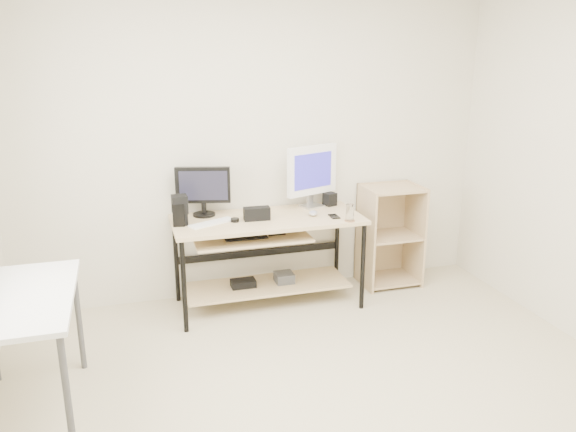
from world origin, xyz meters
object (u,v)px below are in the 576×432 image
(shelf_unit, at_px, (388,234))
(audio_controller, at_px, (179,215))
(black_monitor, at_px, (203,188))
(side_table, at_px, (17,310))
(white_imac, at_px, (312,172))
(desk, at_px, (265,243))

(shelf_unit, height_order, audio_controller, audio_controller)
(black_monitor, bearing_deg, side_table, -119.73)
(side_table, height_order, white_imac, white_imac)
(black_monitor, bearing_deg, audio_controller, -120.26)
(shelf_unit, xyz_separation_m, black_monitor, (-1.62, 0.04, 0.52))
(desk, bearing_deg, audio_controller, -177.35)
(side_table, xyz_separation_m, shelf_unit, (2.83, 1.22, -0.22))
(side_table, height_order, audio_controller, audio_controller)
(side_table, bearing_deg, shelf_unit, 23.33)
(desk, distance_m, white_imac, 0.72)
(shelf_unit, distance_m, black_monitor, 1.71)
(desk, distance_m, side_table, 1.97)
(shelf_unit, height_order, black_monitor, black_monitor)
(desk, height_order, white_imac, white_imac)
(desk, xyz_separation_m, shelf_unit, (1.18, 0.16, -0.09))
(white_imac, bearing_deg, side_table, -169.51)
(black_monitor, distance_m, white_imac, 0.92)
(desk, height_order, side_table, same)
(desk, bearing_deg, white_imac, 23.44)
(white_imac, bearing_deg, audio_controller, 171.31)
(audio_controller, bearing_deg, side_table, -124.90)
(side_table, height_order, black_monitor, black_monitor)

